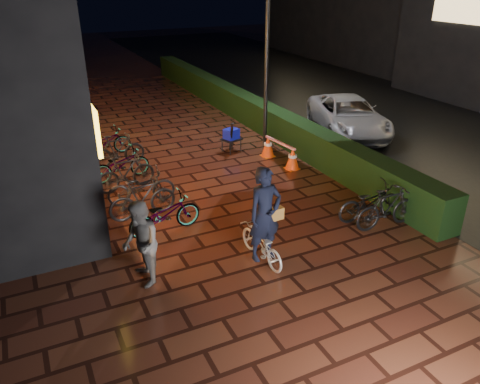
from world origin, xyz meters
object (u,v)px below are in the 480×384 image
bystander_person (141,244)px  traffic_barrier (280,152)px  van (348,116)px  cart_assembly (231,135)px  cyclist (263,228)px

bystander_person → traffic_barrier: bearing=129.5°
van → bystander_person: bearing=-128.8°
cart_assembly → bystander_person: bearing=-128.0°
van → traffic_barrier: 3.97m
van → cart_assembly: bearing=-160.8°
van → traffic_barrier: (-3.67, -1.47, -0.30)m
bystander_person → cyclist: cyclist is taller
van → cart_assembly: size_ratio=4.09×
traffic_barrier → cart_assembly: bearing=122.8°
cyclist → cart_assembly: bearing=70.8°
bystander_person → traffic_barrier: (5.37, 4.19, -0.50)m
bystander_person → cyclist: (2.33, -0.35, -0.07)m
cart_assembly → cyclist: bearing=-109.2°
bystander_person → cart_assembly: bearing=143.4°
cyclist → traffic_barrier: size_ratio=1.25×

